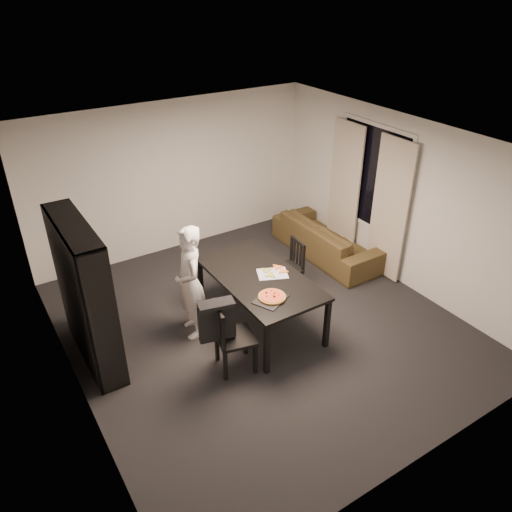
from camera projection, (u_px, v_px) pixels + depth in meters
room at (262, 244)px, 6.42m from camera, size 5.01×5.51×2.61m
window_pane at (372, 177)px, 7.91m from camera, size 0.02×1.40×1.60m
window_frame at (372, 177)px, 7.90m from camera, size 0.03×1.52×1.72m
curtain_left at (390, 210)px, 7.66m from camera, size 0.03×0.70×2.25m
curtain_right at (345, 188)px, 8.42m from camera, size 0.03×0.70×2.25m
bookshelf at (85, 294)px, 6.03m from camera, size 0.35×1.50×1.90m
dining_table at (260, 281)px, 6.74m from camera, size 1.04×1.87×0.78m
chair_left at (228, 333)px, 6.03m from camera, size 0.53×0.53×0.96m
chair_right at (292, 263)px, 7.59m from camera, size 0.42×0.42×0.85m
draped_jacket at (217, 319)px, 5.87m from camera, size 0.45×0.28×0.53m
person at (190, 283)px, 6.53m from camera, size 0.49×0.65×1.60m
baking_tray at (271, 299)px, 6.23m from camera, size 0.50×0.46×0.01m
pepperoni_pizza at (272, 297)px, 6.24m from camera, size 0.35×0.35×0.03m
kitchen_towel at (272, 274)px, 6.75m from camera, size 0.49×0.44×0.01m
pizza_slices at (274, 271)px, 6.80m from camera, size 0.46×0.43×0.01m
sofa at (327, 239)px, 8.63m from camera, size 0.84×2.14×0.63m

